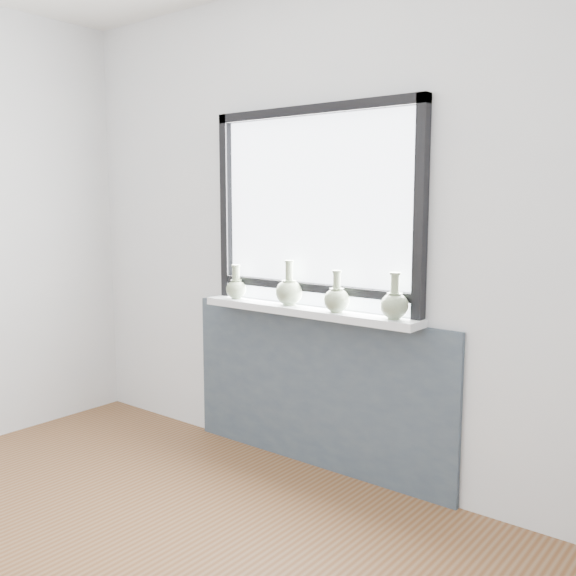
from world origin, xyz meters
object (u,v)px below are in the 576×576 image
Objects in this scene: windowsill at (307,311)px; vase_d at (394,304)px; vase_c at (337,298)px; vase_a at (236,287)px; vase_b at (289,291)px.

vase_d is (0.53, -0.01, 0.09)m from windowsill.
vase_c is at bearing -8.04° from windowsill.
vase_a is at bearing 178.84° from vase_c.
vase_b is 0.65m from vase_d.
vase_b is 1.08× the size of vase_d.
vase_c is (0.71, -0.01, 0.00)m from vase_a.
vase_b reaches higher than vase_d.
vase_d reaches higher than vase_c.
vase_c is at bearing -4.82° from vase_b.
vase_a is 0.81× the size of vase_b.
vase_d reaches higher than vase_a.
vase_d is at bearing 0.11° from vase_a.
windowsill is at bearing 178.54° from vase_d.
vase_d is at bearing -1.46° from windowsill.
windowsill is 0.23m from vase_c.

